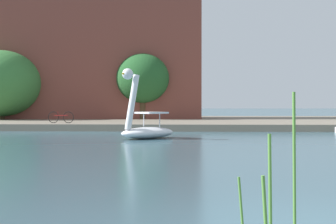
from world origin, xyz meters
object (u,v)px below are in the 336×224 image
object	(u,v)px
swan_boat	(146,127)
parked_van	(121,107)
bicycle_parked	(61,117)
tree_broadleaf_behind_dock	(143,79)
tree_willow_overhanging	(2,83)

from	to	relation	value
swan_boat	parked_van	size ratio (longest dim) A/B	0.67
bicycle_parked	parked_van	world-z (taller)	parked_van
bicycle_parked	parked_van	xyz separation A→B (m)	(2.33, 10.78, 0.63)
tree_broadleaf_behind_dock	parked_van	bearing A→B (deg)	147.12
swan_boat	tree_broadleaf_behind_dock	size ratio (longest dim) A/B	0.58
swan_boat	tree_willow_overhanging	xyz separation A→B (m)	(-13.20, 16.87, 2.79)
bicycle_parked	tree_willow_overhanging	bearing A→B (deg)	130.18
tree_broadleaf_behind_dock	bicycle_parked	bearing A→B (deg)	-114.40
swan_boat	tree_broadleaf_behind_dock	distance (m)	18.45
parked_van	tree_willow_overhanging	bearing A→B (deg)	-165.12
tree_willow_overhanging	tree_broadleaf_behind_dock	distance (m)	11.39
swan_boat	bicycle_parked	bearing A→B (deg)	125.85
bicycle_parked	tree_broadleaf_behind_dock	bearing A→B (deg)	65.60
tree_willow_overhanging	parked_van	size ratio (longest dim) A/B	1.54
swan_boat	tree_willow_overhanging	distance (m)	21.60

